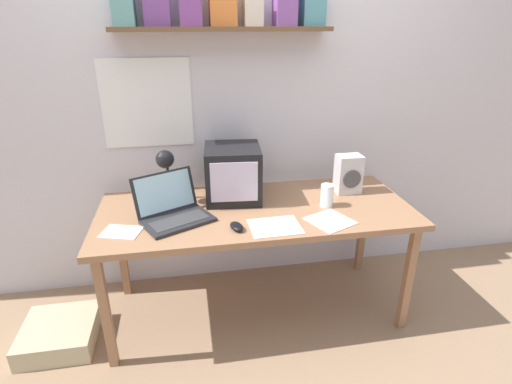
# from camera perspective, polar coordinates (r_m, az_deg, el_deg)

# --- Properties ---
(ground_plane) EXTENTS (12.00, 12.00, 0.00)m
(ground_plane) POSITION_cam_1_polar(r_m,az_deg,el_deg) (2.68, 0.00, -16.22)
(ground_plane) COLOR #95765A
(back_wall) EXTENTS (5.60, 0.24, 2.60)m
(back_wall) POSITION_cam_1_polar(r_m,az_deg,el_deg) (2.56, -2.08, 14.56)
(back_wall) COLOR silver
(back_wall) RESTS_ON ground_plane
(corner_desk) EXTENTS (1.79, 0.75, 0.71)m
(corner_desk) POSITION_cam_1_polar(r_m,az_deg,el_deg) (2.31, 0.00, -3.53)
(corner_desk) COLOR #9C6F4D
(corner_desk) RESTS_ON ground_plane
(crt_monitor) EXTENTS (0.35, 0.35, 0.32)m
(crt_monitor) POSITION_cam_1_polar(r_m,az_deg,el_deg) (2.36, -3.33, 2.71)
(crt_monitor) COLOR black
(crt_monitor) RESTS_ON corner_desk
(laptop) EXTENTS (0.44, 0.42, 0.23)m
(laptop) POSITION_cam_1_polar(r_m,az_deg,el_deg) (2.20, -11.89, -2.26)
(laptop) COLOR #232326
(laptop) RESTS_ON corner_desk
(desk_lamp) EXTENTS (0.15, 0.19, 0.32)m
(desk_lamp) POSITION_cam_1_polar(r_m,az_deg,el_deg) (2.35, -12.71, 3.28)
(desk_lamp) COLOR black
(desk_lamp) RESTS_ON corner_desk
(juice_glass) EXTENTS (0.07, 0.07, 0.13)m
(juice_glass) POSITION_cam_1_polar(r_m,az_deg,el_deg) (2.33, 10.08, -0.65)
(juice_glass) COLOR white
(juice_glass) RESTS_ON corner_desk
(space_heater) EXTENTS (0.15, 0.12, 0.24)m
(space_heater) POSITION_cam_1_polar(r_m,az_deg,el_deg) (2.53, 13.06, 2.51)
(space_heater) COLOR silver
(space_heater) RESTS_ON corner_desk
(computer_mouse) EXTENTS (0.09, 0.12, 0.03)m
(computer_mouse) POSITION_cam_1_polar(r_m,az_deg,el_deg) (2.06, -2.78, -4.95)
(computer_mouse) COLOR black
(computer_mouse) RESTS_ON corner_desk
(printed_handout) EXTENTS (0.28, 0.28, 0.00)m
(printed_handout) POSITION_cam_1_polar(r_m,az_deg,el_deg) (2.18, 10.55, -4.05)
(printed_handout) COLOR white
(printed_handout) RESTS_ON corner_desk
(loose_paper_near_monitor) EXTENTS (0.23, 0.19, 0.00)m
(loose_paper_near_monitor) POSITION_cam_1_polar(r_m,az_deg,el_deg) (2.15, -18.68, -5.43)
(loose_paper_near_monitor) COLOR white
(loose_paper_near_monitor) RESTS_ON corner_desk
(open_notebook) EXTENTS (0.27, 0.22, 0.00)m
(open_notebook) POSITION_cam_1_polar(r_m,az_deg,el_deg) (2.09, 2.74, -4.95)
(open_notebook) COLOR silver
(open_notebook) RESTS_ON corner_desk
(floor_cushion) EXTENTS (0.39, 0.39, 0.13)m
(floor_cushion) POSITION_cam_1_polar(r_m,az_deg,el_deg) (2.66, -26.24, -17.68)
(floor_cushion) COLOR #BFB48F
(floor_cushion) RESTS_ON ground_plane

